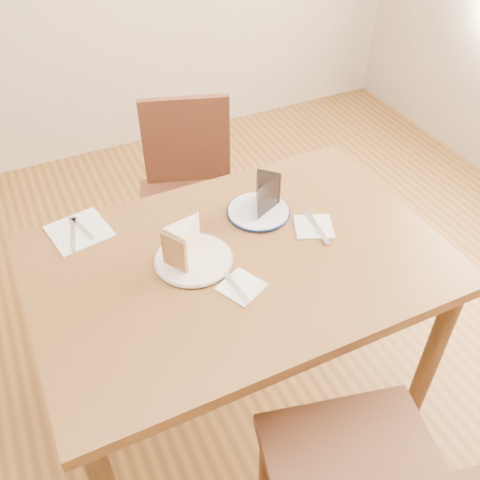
# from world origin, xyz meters

# --- Properties ---
(ground) EXTENTS (4.00, 4.00, 0.00)m
(ground) POSITION_xyz_m (0.00, 0.00, 0.00)
(ground) COLOR #553516
(ground) RESTS_ON ground
(table) EXTENTS (1.20, 0.80, 0.75)m
(table) POSITION_xyz_m (0.00, 0.00, 0.65)
(table) COLOR #482C13
(table) RESTS_ON ground
(chair_far) EXTENTS (0.54, 0.54, 0.86)m
(chair_far) POSITION_xyz_m (0.10, 0.68, 0.48)
(chair_far) COLOR #371A10
(chair_far) RESTS_ON ground
(plate_cream) EXTENTS (0.22, 0.22, 0.01)m
(plate_cream) POSITION_xyz_m (-0.13, 0.04, 0.76)
(plate_cream) COLOR white
(plate_cream) RESTS_ON table
(plate_navy) EXTENTS (0.19, 0.19, 0.01)m
(plate_navy) POSITION_xyz_m (0.14, 0.16, 0.76)
(plate_navy) COLOR white
(plate_navy) RESTS_ON table
(carrot_cake) EXTENTS (0.14, 0.12, 0.11)m
(carrot_cake) POSITION_xyz_m (-0.13, 0.06, 0.82)
(carrot_cake) COLOR #F1E7C7
(carrot_cake) RESTS_ON plate_cream
(chocolate_cake) EXTENTS (0.13, 0.13, 0.10)m
(chocolate_cake) POSITION_xyz_m (0.16, 0.16, 0.81)
(chocolate_cake) COLOR black
(chocolate_cake) RESTS_ON plate_navy
(napkin_cream) EXTENTS (0.14, 0.14, 0.00)m
(napkin_cream) POSITION_xyz_m (-0.05, -0.11, 0.75)
(napkin_cream) COLOR white
(napkin_cream) RESTS_ON table
(napkin_navy) EXTENTS (0.15, 0.15, 0.00)m
(napkin_navy) POSITION_xyz_m (0.27, 0.03, 0.75)
(napkin_navy) COLOR white
(napkin_navy) RESTS_ON table
(napkin_spare) EXTENTS (0.20, 0.20, 0.00)m
(napkin_spare) POSITION_xyz_m (-0.40, 0.32, 0.75)
(napkin_spare) COLOR white
(napkin_spare) RESTS_ON table
(fork_cream) EXTENTS (0.03, 0.14, 0.00)m
(fork_cream) POSITION_xyz_m (-0.06, -0.11, 0.76)
(fork_cream) COLOR silver
(fork_cream) RESTS_ON napkin_cream
(knife_navy) EXTENTS (0.04, 0.17, 0.00)m
(knife_navy) POSITION_xyz_m (0.27, 0.01, 0.76)
(knife_navy) COLOR silver
(knife_navy) RESTS_ON napkin_navy
(fork_spare) EXTENTS (0.05, 0.14, 0.00)m
(fork_spare) POSITION_xyz_m (-0.38, 0.32, 0.76)
(fork_spare) COLOR silver
(fork_spare) RESTS_ON napkin_spare
(knife_spare) EXTENTS (0.05, 0.16, 0.00)m
(knife_spare) POSITION_xyz_m (-0.42, 0.31, 0.76)
(knife_spare) COLOR silver
(knife_spare) RESTS_ON napkin_spare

